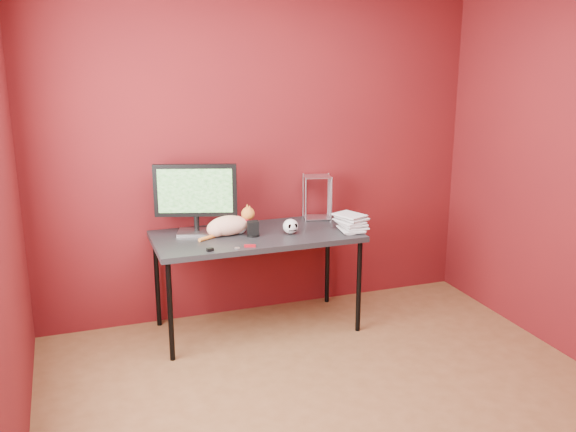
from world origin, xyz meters
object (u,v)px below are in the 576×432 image
object	(u,v)px
monitor	(196,195)
skull_mug	(291,226)
cat	(229,225)
desk	(256,240)
speaker	(253,229)
book_stack	(343,142)

from	to	relation	value
monitor	skull_mug	xyz separation A→B (m)	(0.65, -0.23, -0.23)
cat	skull_mug	bearing A→B (deg)	-20.28
desk	skull_mug	bearing A→B (deg)	-19.38
desk	skull_mug	distance (m)	0.27
desk	cat	world-z (taller)	cat
desk	speaker	bearing A→B (deg)	-130.53
monitor	speaker	size ratio (longest dim) A/B	5.29
monitor	speaker	bearing A→B (deg)	-9.84
desk	book_stack	xyz separation A→B (m)	(0.62, -0.14, 0.72)
cat	speaker	bearing A→B (deg)	-31.77
desk	monitor	bearing A→B (deg)	160.28
desk	skull_mug	world-z (taller)	skull_mug
speaker	book_stack	world-z (taller)	book_stack
monitor	book_stack	world-z (taller)	book_stack
monitor	cat	xyz separation A→B (m)	(0.21, -0.11, -0.22)
desk	skull_mug	size ratio (longest dim) A/B	13.21
book_stack	cat	bearing A→B (deg)	167.62
cat	book_stack	bearing A→B (deg)	-17.24
cat	speaker	distance (m)	0.18
cat	monitor	bearing A→B (deg)	147.70
desk	monitor	size ratio (longest dim) A/B	2.58
desk	speaker	size ratio (longest dim) A/B	13.62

